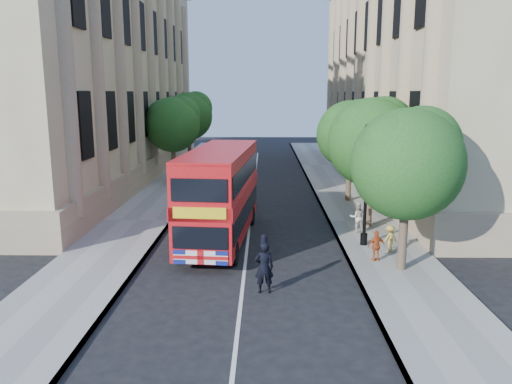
{
  "coord_description": "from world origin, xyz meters",
  "views": [
    {
      "loc": [
        0.73,
        -14.6,
        6.52
      ],
      "look_at": [
        0.37,
        6.53,
        2.3
      ],
      "focal_mm": 35.0,
      "sensor_mm": 36.0,
      "label": 1
    }
  ],
  "objects_px": {
    "box_van": "(220,183)",
    "double_decker_bus": "(221,192)",
    "police_constable": "(264,267)",
    "woman_pedestrian": "(357,217)",
    "lamp_post": "(366,190)"
  },
  "relations": [
    {
      "from": "box_van",
      "to": "double_decker_bus",
      "type": "bearing_deg",
      "value": -83.94
    },
    {
      "from": "woman_pedestrian",
      "to": "double_decker_bus",
      "type": "bearing_deg",
      "value": 1.67
    },
    {
      "from": "double_decker_bus",
      "to": "box_van",
      "type": "xyz_separation_m",
      "value": [
        -0.7,
        7.64,
        -0.97
      ]
    },
    {
      "from": "box_van",
      "to": "police_constable",
      "type": "distance_m",
      "value": 13.75
    },
    {
      "from": "police_constable",
      "to": "box_van",
      "type": "bearing_deg",
      "value": -84.49
    },
    {
      "from": "lamp_post",
      "to": "box_van",
      "type": "bearing_deg",
      "value": 129.04
    },
    {
      "from": "lamp_post",
      "to": "woman_pedestrian",
      "type": "relative_size",
      "value": 3.55
    },
    {
      "from": "box_van",
      "to": "woman_pedestrian",
      "type": "height_order",
      "value": "box_van"
    },
    {
      "from": "double_decker_bus",
      "to": "box_van",
      "type": "distance_m",
      "value": 7.73
    },
    {
      "from": "police_constable",
      "to": "double_decker_bus",
      "type": "bearing_deg",
      "value": -77.28
    },
    {
      "from": "double_decker_bus",
      "to": "woman_pedestrian",
      "type": "relative_size",
      "value": 6.11
    },
    {
      "from": "double_decker_bus",
      "to": "police_constable",
      "type": "bearing_deg",
      "value": -66.93
    },
    {
      "from": "lamp_post",
      "to": "woman_pedestrian",
      "type": "xyz_separation_m",
      "value": [
        0.05,
        1.94,
        -1.66
      ]
    },
    {
      "from": "police_constable",
      "to": "woman_pedestrian",
      "type": "relative_size",
      "value": 1.2
    },
    {
      "from": "box_van",
      "to": "woman_pedestrian",
      "type": "relative_size",
      "value": 3.11
    }
  ]
}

